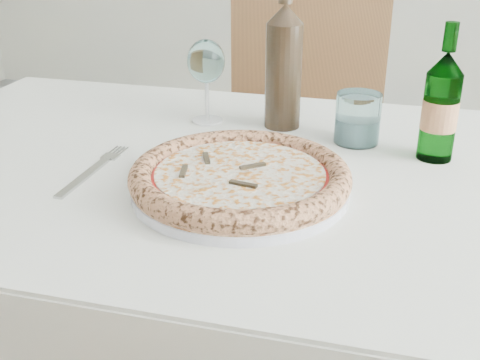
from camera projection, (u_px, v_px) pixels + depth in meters
The scene contains 9 objects.
dining_table at pixel (257, 219), 1.00m from camera, with size 1.37×0.83×0.76m.
chair_far at pixel (300, 129), 1.78m from camera, with size 0.50×0.50×0.93m.
plate at pixel (240, 187), 0.87m from camera, with size 0.31×0.31×0.02m.
pizza at pixel (240, 176), 0.86m from camera, with size 0.32×0.32×0.03m.
fork at pixel (93, 170), 0.94m from camera, with size 0.03×0.22×0.00m.
wine_glass at pixel (206, 64), 1.11m from camera, with size 0.07×0.07×0.16m.
tumbler at pixel (357, 122), 1.04m from camera, with size 0.08×0.08×0.09m.
beer_bottle at pixel (441, 107), 0.95m from camera, with size 0.06×0.06×0.22m.
wine_bottle at pixel (284, 65), 1.09m from camera, with size 0.07×0.07×0.27m.
Camera 1 is at (0.33, -0.61, 1.13)m, focal length 45.00 mm.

